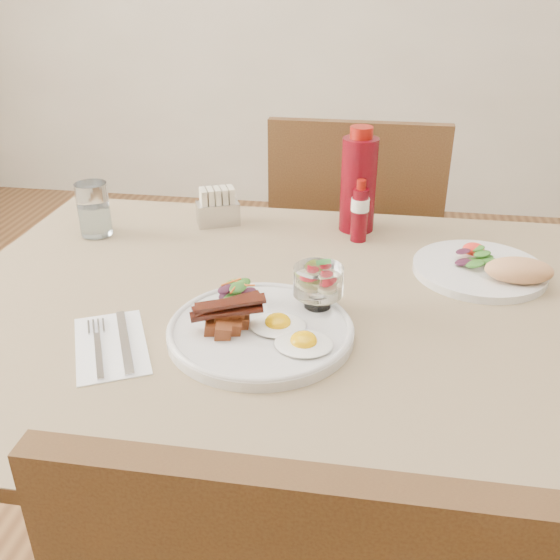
{
  "coord_description": "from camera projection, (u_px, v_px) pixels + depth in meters",
  "views": [
    {
      "loc": [
        0.05,
        -0.88,
        1.26
      ],
      "look_at": [
        -0.09,
        -0.04,
        0.82
      ],
      "focal_mm": 40.0,
      "sensor_mm": 36.0,
      "label": 1
    }
  ],
  "objects": [
    {
      "name": "main_plate",
      "position": [
        261.0,
        331.0,
        0.93
      ],
      "size": [
        0.28,
        0.28,
        0.02
      ],
      "primitive_type": "cylinder",
      "color": "silver",
      "rests_on": "table"
    },
    {
      "name": "table",
      "position": [
        336.0,
        355.0,
        1.05
      ],
      "size": [
        1.33,
        0.88,
        0.75
      ],
      "color": "brown",
      "rests_on": "ground"
    },
    {
      "name": "fruit_cup",
      "position": [
        318.0,
        281.0,
        0.97
      ],
      "size": [
        0.08,
        0.08,
        0.08
      ],
      "rotation": [
        0.0,
        0.0,
        -0.14
      ],
      "color": "white",
      "rests_on": "main_plate"
    },
    {
      "name": "hot_sauce_bottle",
      "position": [
        360.0,
        212.0,
        1.23
      ],
      "size": [
        0.04,
        0.04,
        0.13
      ],
      "rotation": [
        0.0,
        0.0,
        -0.27
      ],
      "color": "#57050D",
      "rests_on": "table"
    },
    {
      "name": "ketchup_bottle",
      "position": [
        358.0,
        183.0,
        1.26
      ],
      "size": [
        0.09,
        0.09,
        0.21
      ],
      "rotation": [
        0.0,
        0.0,
        -0.29
      ],
      "color": "#57050D",
      "rests_on": "table"
    },
    {
      "name": "napkin_cutlery",
      "position": [
        112.0,
        345.0,
        0.91
      ],
      "size": [
        0.17,
        0.21,
        0.01
      ],
      "rotation": [
        0.0,
        0.0,
        0.46
      ],
      "color": "white",
      "rests_on": "table"
    },
    {
      "name": "second_plate",
      "position": [
        488.0,
        269.0,
        1.11
      ],
      "size": [
        0.24,
        0.24,
        0.06
      ],
      "rotation": [
        0.0,
        0.0,
        -0.29
      ],
      "color": "silver",
      "rests_on": "table"
    },
    {
      "name": "water_glass",
      "position": [
        94.0,
        213.0,
        1.26
      ],
      "size": [
        0.06,
        0.06,
        0.11
      ],
      "color": "white",
      "rests_on": "table"
    },
    {
      "name": "chair_far",
      "position": [
        353.0,
        261.0,
        1.7
      ],
      "size": [
        0.42,
        0.42,
        0.93
      ],
      "color": "brown",
      "rests_on": "ground"
    },
    {
      "name": "side_salad",
      "position": [
        238.0,
        293.0,
        0.99
      ],
      "size": [
        0.07,
        0.06,
        0.04
      ],
      "rotation": [
        0.0,
        0.0,
        0.35
      ],
      "color": "#1A4713",
      "rests_on": "main_plate"
    },
    {
      "name": "bacon_potato_pile",
      "position": [
        227.0,
        316.0,
        0.91
      ],
      "size": [
        0.11,
        0.08,
        0.05
      ],
      "rotation": [
        0.0,
        0.0,
        -0.07
      ],
      "color": "brown",
      "rests_on": "main_plate"
    },
    {
      "name": "fried_eggs",
      "position": [
        290.0,
        333.0,
        0.9
      ],
      "size": [
        0.14,
        0.13,
        0.02
      ],
      "rotation": [
        0.0,
        0.0,
        -0.15
      ],
      "color": "white",
      "rests_on": "main_plate"
    },
    {
      "name": "sugar_caddy",
      "position": [
        218.0,
        209.0,
        1.32
      ],
      "size": [
        0.1,
        0.08,
        0.08
      ],
      "rotation": [
        0.0,
        0.0,
        0.42
      ],
      "color": "#B4B4B9",
      "rests_on": "table"
    }
  ]
}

